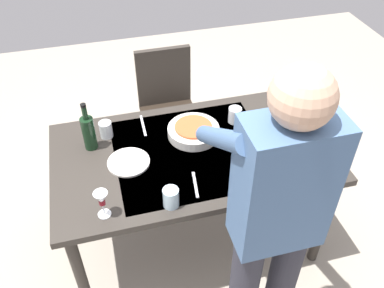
% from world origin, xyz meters
% --- Properties ---
extents(ground_plane, '(6.00, 6.00, 0.00)m').
position_xyz_m(ground_plane, '(0.00, 0.00, 0.00)').
color(ground_plane, '#9E9384').
extents(dining_table, '(1.55, 0.89, 0.77)m').
position_xyz_m(dining_table, '(0.00, 0.00, 0.69)').
color(dining_table, '#332D28').
rests_on(dining_table, ground_plane).
extents(chair_near, '(0.40, 0.40, 0.91)m').
position_xyz_m(chair_near, '(-0.03, -0.82, 0.53)').
color(chair_near, black).
rests_on(chair_near, ground_plane).
extents(person_server, '(0.42, 0.61, 1.69)m').
position_xyz_m(person_server, '(-0.16, 0.70, 0.96)').
color(person_server, '#2D2D38').
rests_on(person_server, ground_plane).
extents(wine_bottle, '(0.07, 0.07, 0.30)m').
position_xyz_m(wine_bottle, '(0.54, -0.18, 0.88)').
color(wine_bottle, black).
rests_on(wine_bottle, dining_table).
extents(wine_glass_left, '(0.07, 0.07, 0.15)m').
position_xyz_m(wine_glass_left, '(0.52, 0.33, 0.87)').
color(wine_glass_left, white).
rests_on(wine_glass_left, dining_table).
extents(water_cup_near_left, '(0.07, 0.07, 0.10)m').
position_xyz_m(water_cup_near_left, '(-0.62, 0.09, 0.82)').
color(water_cup_near_left, silver).
rests_on(water_cup_near_left, dining_table).
extents(water_cup_near_right, '(0.08, 0.08, 0.10)m').
position_xyz_m(water_cup_near_right, '(0.20, 0.36, 0.82)').
color(water_cup_near_right, silver).
rests_on(water_cup_near_right, dining_table).
extents(water_cup_far_left, '(0.08, 0.08, 0.10)m').
position_xyz_m(water_cup_far_left, '(-0.32, -0.19, 0.81)').
color(water_cup_far_left, silver).
rests_on(water_cup_far_left, dining_table).
extents(water_cup_far_right, '(0.07, 0.07, 0.10)m').
position_xyz_m(water_cup_far_right, '(0.45, -0.25, 0.82)').
color(water_cup_far_right, silver).
rests_on(water_cup_far_right, dining_table).
extents(serving_bowl_pasta, '(0.30, 0.30, 0.07)m').
position_xyz_m(serving_bowl_pasta, '(-0.04, -0.13, 0.80)').
color(serving_bowl_pasta, silver).
rests_on(serving_bowl_pasta, dining_table).
extents(side_bowl_salad, '(0.18, 0.18, 0.07)m').
position_xyz_m(side_bowl_salad, '(-0.32, 0.14, 0.80)').
color(side_bowl_salad, silver).
rests_on(side_bowl_salad, dining_table).
extents(dinner_plate_near, '(0.23, 0.23, 0.01)m').
position_xyz_m(dinner_plate_near, '(0.36, 0.01, 0.77)').
color(dinner_plate_near, silver).
rests_on(dinner_plate_near, dining_table).
extents(table_knife, '(0.02, 0.20, 0.00)m').
position_xyz_m(table_knife, '(0.23, -0.29, 0.77)').
color(table_knife, silver).
rests_on(table_knife, dining_table).
extents(table_fork, '(0.04, 0.18, 0.00)m').
position_xyz_m(table_fork, '(0.05, 0.26, 0.77)').
color(table_fork, silver).
rests_on(table_fork, dining_table).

